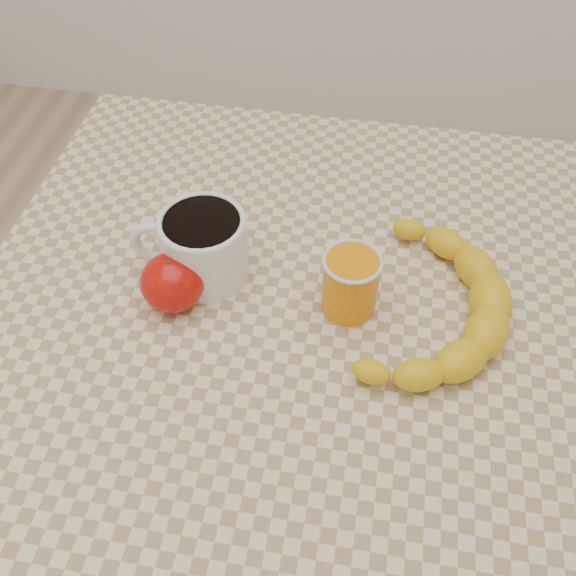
% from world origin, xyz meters
% --- Properties ---
extents(ground, '(3.00, 3.00, 0.00)m').
position_xyz_m(ground, '(0.00, 0.00, 0.00)').
color(ground, tan).
rests_on(ground, ground).
extents(table, '(0.80, 0.80, 0.75)m').
position_xyz_m(table, '(0.00, 0.00, 0.66)').
color(table, beige).
rests_on(table, ground).
extents(coffee_mug, '(0.15, 0.11, 0.09)m').
position_xyz_m(coffee_mug, '(-0.11, 0.03, 0.80)').
color(coffee_mug, white).
rests_on(coffee_mug, table).
extents(orange_juice_glass, '(0.07, 0.07, 0.08)m').
position_xyz_m(orange_juice_glass, '(0.08, 0.00, 0.79)').
color(orange_juice_glass, orange).
rests_on(orange_juice_glass, table).
extents(apple, '(0.09, 0.09, 0.07)m').
position_xyz_m(apple, '(-0.14, -0.03, 0.79)').
color(apple, '#A50605').
rests_on(apple, table).
extents(banana, '(0.40, 0.44, 0.05)m').
position_xyz_m(banana, '(0.17, -0.00, 0.78)').
color(banana, gold).
rests_on(banana, table).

